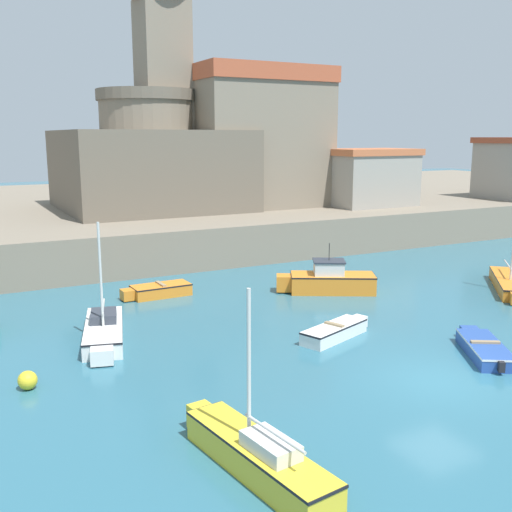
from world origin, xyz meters
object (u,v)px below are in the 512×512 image
dinghy_blue_3 (484,348)px  sailboat_orange_6 (509,283)px  church (226,132)px  harbor_shed_far_end (369,177)px  dinghy_white_7 (336,331)px  mooring_buoy (28,380)px  fortress (149,163)px  motorboat_orange_4 (329,280)px  dinghy_orange_8 (158,290)px  sailboat_yellow_2 (256,454)px  sailboat_white_1 (104,330)px

dinghy_blue_3 → sailboat_orange_6: sailboat_orange_6 is taller
church → harbor_shed_far_end: bearing=-42.0°
dinghy_white_7 → church: bearing=74.1°
mooring_buoy → fortress: (12.21, 25.14, 5.66)m
motorboat_orange_4 → dinghy_white_7: (-3.88, -6.16, -0.33)m
church → fortress: (-7.20, -1.55, -2.37)m
dinghy_orange_8 → sailboat_yellow_2: bearing=-100.5°
dinghy_white_7 → dinghy_orange_8: size_ratio=1.07×
dinghy_white_7 → harbor_shed_far_end: size_ratio=0.55×
sailboat_yellow_2 → harbor_shed_far_end: size_ratio=0.80×
church → fortress: bearing=-167.9°
sailboat_white_1 → dinghy_white_7: 9.29m
dinghy_white_7 → dinghy_orange_8: (-4.30, 9.45, 0.02)m
dinghy_orange_8 → fortress: bearing=73.3°
sailboat_yellow_2 → fortress: fortress is taller
church → motorboat_orange_4: bearing=-100.4°
sailboat_yellow_2 → church: size_ratio=0.32×
sailboat_yellow_2 → mooring_buoy: size_ratio=9.02×
harbor_shed_far_end → mooring_buoy: bearing=-146.4°
sailboat_white_1 → dinghy_white_7: bearing=-25.7°
dinghy_orange_8 → church: bearing=55.8°
fortress → dinghy_orange_8: bearing=-106.7°
dinghy_white_7 → mooring_buoy: dinghy_white_7 is taller
dinghy_blue_3 → harbor_shed_far_end: 26.99m
dinghy_blue_3 → dinghy_white_7: size_ratio=1.03×
church → dinghy_blue_3: bearing=-97.2°
sailboat_orange_6 → mooring_buoy: (-24.26, -1.65, -0.06)m
motorboat_orange_4 → dinghy_white_7: bearing=-122.2°
church → harbor_shed_far_end: church is taller
dinghy_blue_3 → sailboat_orange_6: 10.79m
church → sailboat_white_1: bearing=-124.9°
motorboat_orange_4 → harbor_shed_far_end: harbor_shed_far_end is taller
dinghy_blue_3 → church: church is taller
sailboat_white_1 → sailboat_orange_6: size_ratio=1.06×
sailboat_yellow_2 → dinghy_orange_8: bearing=79.5°
harbor_shed_far_end → dinghy_orange_8: bearing=-154.9°
church → fortress: 7.74m
motorboat_orange_4 → fortress: 20.42m
dinghy_white_7 → dinghy_orange_8: bearing=114.5°
motorboat_orange_4 → dinghy_orange_8: 8.82m
sailboat_orange_6 → church: church is taller
mooring_buoy → sailboat_white_1: bearing=47.3°
dinghy_orange_8 → mooring_buoy: (-7.39, -9.01, -0.02)m
sailboat_orange_6 → church: size_ratio=0.31×
sailboat_white_1 → motorboat_orange_4: sailboat_white_1 is taller
dinghy_blue_3 → dinghy_orange_8: 15.81m
dinghy_blue_3 → motorboat_orange_4: (0.10, 10.30, 0.35)m
sailboat_yellow_2 → sailboat_orange_6: bearing=25.1°
motorboat_orange_4 → mooring_buoy: 16.58m
dinghy_white_7 → mooring_buoy: bearing=177.8°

